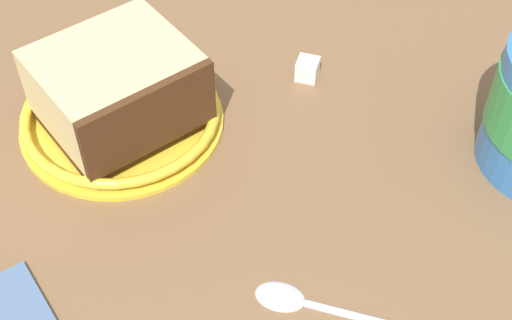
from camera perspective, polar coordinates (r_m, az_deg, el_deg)
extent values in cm
cube|color=brown|center=(50.62, 1.43, -1.89)|extent=(133.40, 133.40, 3.39)
cylinder|color=yellow|center=(52.85, -10.42, 3.11)|extent=(14.46, 14.46, 0.73)
torus|color=yellow|center=(52.34, -10.53, 3.68)|extent=(14.05, 14.05, 0.75)
cube|color=#472814|center=(52.39, -10.51, 3.62)|extent=(11.59, 12.38, 0.60)
cube|color=#DBC184|center=(50.51, -10.95, 5.90)|extent=(11.59, 12.38, 5.02)
cube|color=#472814|center=(47.51, -8.26, 3.09)|extent=(4.48, 9.29, 5.02)
ellipsoid|color=silver|center=(42.99, 1.91, -10.36)|extent=(3.36, 2.60, 0.80)
cube|color=white|center=(55.51, 4.04, 7.11)|extent=(1.90, 1.90, 1.60)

